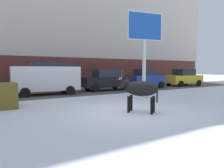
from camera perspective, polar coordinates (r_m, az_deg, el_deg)
name	(u,v)px	position (r m, az deg, el deg)	size (l,w,h in m)	color
ground_plane	(128,112)	(8.99, 4.34, -7.68)	(120.00, 120.00, 0.00)	white
road_strip	(63,93)	(16.50, -13.49, -2.36)	(60.00, 5.60, 0.01)	#514F4C
building_facade	(40,24)	(23.54, -19.41, 15.29)	(44.00, 6.10, 13.00)	beige
cow_black	(140,89)	(8.77, 7.65, -1.44)	(1.45, 1.78, 1.54)	black
billboard	(145,32)	(14.18, 9.01, 14.14)	(2.51, 0.72, 5.56)	silver
car_white_van	(46,77)	(15.55, -17.74, 1.74)	(4.72, 2.36, 2.32)	white
car_black_sedan	(106,80)	(17.83, -1.68, 1.14)	(4.31, 2.21, 1.84)	black
car_blue_hatchback	(146,78)	(20.47, 9.46, 1.53)	(3.61, 2.11, 1.86)	#233D9E
car_yellow_sedan	(184,78)	(24.12, 19.26, 1.69)	(4.31, 2.21, 1.84)	gold
pedestrian_near_billboard	(75,79)	(20.45, -10.17, 1.38)	(0.36, 0.24, 1.73)	#282833
pedestrian_by_cars	(122,78)	(23.14, 2.79, 1.76)	(0.36, 0.24, 1.73)	#282833
pedestrian_far_left	(97,78)	(21.49, -4.06, 1.57)	(0.36, 0.24, 1.73)	#282833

